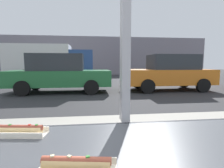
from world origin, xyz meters
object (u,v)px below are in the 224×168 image
hotdog_tray_near (77,165)px  hotdog_tray_far (19,130)px  parked_car_orange (169,73)px  box_truck (50,61)px  parked_car_green (60,73)px

hotdog_tray_near → hotdog_tray_far: bearing=132.4°
hotdog_tray_near → parked_car_orange: (3.91, 7.83, -0.12)m
hotdog_tray_far → box_truck: size_ratio=0.04×
parked_car_orange → parked_car_green: bearing=180.0°
box_truck → parked_car_orange: bearing=-40.4°
hotdog_tray_near → parked_car_green: size_ratio=0.06×
parked_car_orange → box_truck: size_ratio=0.66×
parked_car_orange → box_truck: box_truck is taller
hotdog_tray_far → parked_car_green: 7.57m
parked_car_green → box_truck: (-1.74, 5.98, 0.64)m
parked_car_orange → box_truck: (-7.03, 5.98, 0.64)m
hotdog_tray_far → parked_car_green: (-1.07, 7.50, -0.12)m
parked_car_green → parked_car_orange: (5.29, -0.00, 0.00)m
hotdog_tray_far → box_truck: 13.78m
hotdog_tray_far → parked_car_orange: bearing=60.7°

